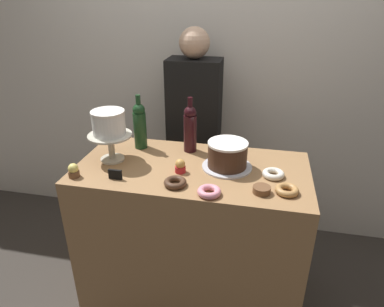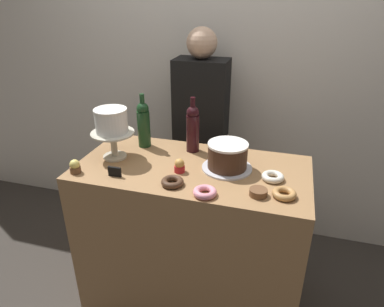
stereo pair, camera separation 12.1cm
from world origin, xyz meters
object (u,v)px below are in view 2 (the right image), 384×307
Objects in this scene: donut_maple at (284,194)px; cookie_stack at (258,192)px; white_layer_cake at (111,121)px; cupcake_lemon at (75,167)px; donut_chocolate at (172,182)px; price_sign_chalkboard at (115,172)px; barista_figure at (201,138)px; wine_bottle_green at (144,124)px; donut_sugar at (273,177)px; cake_stand_pedestal at (113,140)px; wine_bottle_dark_red at (193,128)px; donut_pink at (205,192)px; chocolate_round_cake at (228,155)px; cupcake_caramel at (180,166)px.

cookie_stack is (-0.12, -0.02, 0.00)m from donut_maple.
white_layer_cake is 2.41× the size of cupcake_lemon.
cupcake_lemon is at bearing -177.32° from donut_chocolate.
white_layer_cake is at bearing 154.53° from donut_chocolate.
price_sign_chalkboard is 0.04× the size of barista_figure.
wine_bottle_green is at bearing 157.42° from donut_maple.
cupcake_lemon is 1.02m from donut_sugar.
donut_maple is at bearing -52.70° from barista_figure.
donut_sugar is 0.86m from barista_figure.
wine_bottle_dark_red reaches higher than cake_stand_pedestal.
cake_stand_pedestal is 2.14× the size of donut_maple.
donut_pink and donut_chocolate have the same top height.
white_layer_cake is 0.30m from price_sign_chalkboard.
donut_chocolate is (-0.47, -0.19, 0.00)m from donut_sugar.
wine_bottle_dark_red is 0.51m from donut_pink.
wine_bottle_green is at bearing 62.95° from cake_stand_pedestal.
white_layer_cake is 0.66m from chocolate_round_cake.
white_layer_cake reaches higher than donut_pink.
donut_maple is 1.33× the size of cookie_stack.
donut_maple is 1.00× the size of donut_chocolate.
cupcake_caramel is at bearing -8.55° from white_layer_cake.
chocolate_round_cake is 0.26m from donut_sugar.
cupcake_lemon is at bearing -162.76° from cupcake_caramel.
donut_maple is at bearing 4.52° from donut_chocolate.
wine_bottle_green reaches higher than donut_maple.
cake_stand_pedestal is 1.13× the size of chocolate_round_cake.
cupcake_lemon is 0.53m from donut_chocolate.
donut_sugar is at bearing -24.59° from wine_bottle_dark_red.
white_layer_cake is at bearing -117.59° from barista_figure.
cookie_stack is (0.41, 0.02, 0.00)m from donut_chocolate.
barista_figure is at bearing 127.30° from donut_maple.
chocolate_round_cake is 1.89× the size of donut_chocolate.
cupcake_caramel is 1.06× the size of price_sign_chalkboard.
wine_bottle_green is at bearing 90.58° from price_sign_chalkboard.
donut_chocolate is (0.53, 0.02, -0.02)m from cupcake_lemon.
cupcake_caramel reaches higher than donut_maple.
cupcake_caramel is at bearing -156.01° from chocolate_round_cake.
barista_figure reaches higher than donut_chocolate.
donut_pink and donut_maple have the same top height.
wine_bottle_dark_red is 0.20× the size of barista_figure.
wine_bottle_dark_red is 0.29m from cupcake_caramel.
cake_stand_pedestal is 1.34× the size of white_layer_cake.
white_layer_cake is 0.46m from wine_bottle_dark_red.
chocolate_round_cake is 0.56m from wine_bottle_green.
barista_figure is (-0.55, 0.65, -0.12)m from donut_sugar.
wine_bottle_dark_red is 0.52m from price_sign_chalkboard.
wine_bottle_dark_red reaches higher than chocolate_round_cake.
donut_sugar is 1.00× the size of donut_pink.
wine_bottle_dark_red is at bearing 91.35° from cupcake_caramel.
cupcake_lemon reaches higher than donut_pink.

